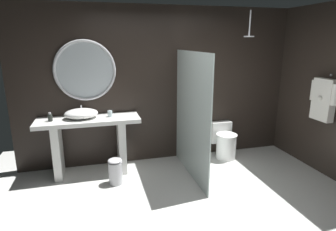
% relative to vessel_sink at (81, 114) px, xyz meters
% --- Properties ---
extents(ground_plane, '(5.76, 5.76, 0.00)m').
position_rel_vessel_sink_xyz_m(ground_plane, '(1.34, -1.60, -0.97)').
color(ground_plane, silver).
extents(back_wall_panel, '(4.80, 0.10, 2.60)m').
position_rel_vessel_sink_xyz_m(back_wall_panel, '(1.34, 0.30, 0.33)').
color(back_wall_panel, black).
rests_on(back_wall_panel, ground_plane).
extents(side_wall_right, '(0.10, 2.47, 2.60)m').
position_rel_vessel_sink_xyz_m(side_wall_right, '(3.69, -0.84, 0.33)').
color(side_wall_right, black).
rests_on(side_wall_right, ground_plane).
extents(vanity_counter, '(1.55, 0.53, 0.90)m').
position_rel_vessel_sink_xyz_m(vanity_counter, '(0.10, -0.03, -0.39)').
color(vanity_counter, silver).
rests_on(vanity_counter, ground_plane).
extents(vessel_sink, '(0.50, 0.41, 0.17)m').
position_rel_vessel_sink_xyz_m(vessel_sink, '(0.00, 0.00, 0.00)').
color(vessel_sink, white).
rests_on(vessel_sink, vanity_counter).
extents(tumbler_cup, '(0.07, 0.07, 0.10)m').
position_rel_vessel_sink_xyz_m(tumbler_cup, '(0.43, -0.02, -0.03)').
color(tumbler_cup, silver).
rests_on(tumbler_cup, vanity_counter).
extents(soap_dispenser, '(0.06, 0.06, 0.13)m').
position_rel_vessel_sink_xyz_m(soap_dispenser, '(-0.44, -0.05, -0.02)').
color(soap_dispenser, '#282D28').
rests_on(soap_dispenser, vanity_counter).
extents(round_wall_mirror, '(0.94, 0.05, 0.94)m').
position_rel_vessel_sink_xyz_m(round_wall_mirror, '(0.10, 0.21, 0.62)').
color(round_wall_mirror, silver).
extents(shower_glass_panel, '(0.02, 1.48, 1.90)m').
position_rel_vessel_sink_xyz_m(shower_glass_panel, '(1.60, -0.49, -0.02)').
color(shower_glass_panel, silver).
rests_on(shower_glass_panel, ground_plane).
extents(rain_shower_head, '(0.16, 0.16, 0.40)m').
position_rel_vessel_sink_xyz_m(rain_shower_head, '(2.62, -0.23, 1.19)').
color(rain_shower_head, silver).
extents(hanging_bathrobe, '(0.20, 0.51, 0.70)m').
position_rel_vessel_sink_xyz_m(hanging_bathrobe, '(3.55, -0.92, 0.24)').
color(hanging_bathrobe, silver).
extents(toilet, '(0.38, 0.56, 0.61)m').
position_rel_vessel_sink_xyz_m(toilet, '(2.42, 0.02, -0.68)').
color(toilet, white).
rests_on(toilet, ground_plane).
extents(waste_bin, '(0.21, 0.21, 0.40)m').
position_rel_vessel_sink_xyz_m(waste_bin, '(0.44, -0.50, -0.77)').
color(waste_bin, silver).
rests_on(waste_bin, ground_plane).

